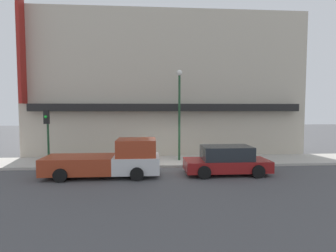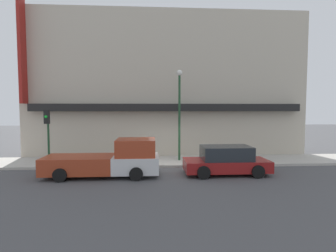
% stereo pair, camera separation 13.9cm
% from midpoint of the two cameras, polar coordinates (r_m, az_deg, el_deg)
% --- Properties ---
extents(ground_plane, '(80.00, 80.00, 0.00)m').
position_cam_midpoint_polar(ground_plane, '(15.33, 0.89, -9.12)').
color(ground_plane, '#4C4C4F').
extents(sidewalk, '(36.00, 3.15, 0.15)m').
position_cam_midpoint_polar(sidewalk, '(16.85, 0.47, -7.67)').
color(sidewalk, '#B7B2A8').
rests_on(sidewalk, ground).
extents(building, '(19.80, 3.80, 11.13)m').
position_cam_midpoint_polar(building, '(19.63, -0.22, 8.72)').
color(building, '#BCB29E').
rests_on(building, ground).
extents(pickup_truck, '(5.71, 2.15, 1.89)m').
position_cam_midpoint_polar(pickup_truck, '(13.69, -12.20, -7.29)').
color(pickup_truck, silver).
rests_on(pickup_truck, ground).
extents(parked_car, '(4.36, 1.98, 1.48)m').
position_cam_midpoint_polar(parked_car, '(14.12, 12.79, -7.37)').
color(parked_car, maroon).
rests_on(parked_car, ground).
extents(fire_hydrant, '(0.19, 0.19, 0.68)m').
position_cam_midpoint_polar(fire_hydrant, '(16.01, 9.65, -6.83)').
color(fire_hydrant, yellow).
rests_on(fire_hydrant, sidewalk).
extents(street_lamp, '(0.36, 0.36, 5.70)m').
position_cam_midpoint_polar(street_lamp, '(16.54, 2.74, 4.73)').
color(street_lamp, '#1E4728').
rests_on(street_lamp, sidewalk).
extents(traffic_light, '(0.28, 0.42, 3.21)m').
position_cam_midpoint_polar(traffic_light, '(16.43, -24.52, -0.20)').
color(traffic_light, '#1E4728').
rests_on(traffic_light, sidewalk).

